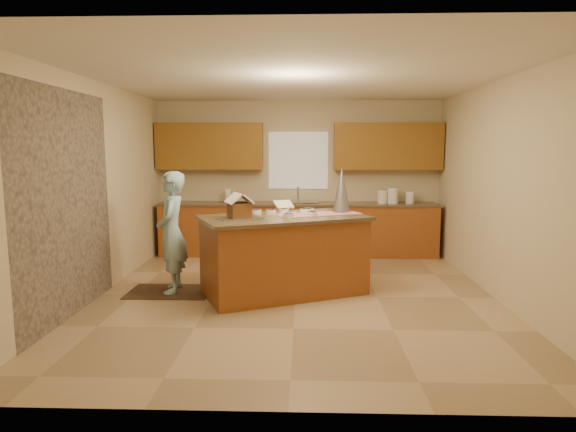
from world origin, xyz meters
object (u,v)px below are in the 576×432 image
(island_base, at_px, (284,257))
(tinsel_tree, at_px, (342,190))
(boy, at_px, (172,232))
(gingerbread_house, at_px, (239,208))

(island_base, xyz_separation_m, tinsel_tree, (0.76, 0.40, 0.83))
(boy, distance_m, gingerbread_house, 1.03)
(tinsel_tree, height_order, gingerbread_house, tinsel_tree)
(tinsel_tree, bearing_deg, gingerbread_house, -151.46)
(island_base, height_order, boy, boy)
(island_base, xyz_separation_m, gingerbread_house, (-0.53, -0.30, 0.67))
(gingerbread_house, bearing_deg, tinsel_tree, 28.54)
(island_base, distance_m, tinsel_tree, 1.19)
(boy, height_order, gingerbread_house, boy)
(tinsel_tree, xyz_separation_m, gingerbread_house, (-1.28, -0.70, -0.16))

